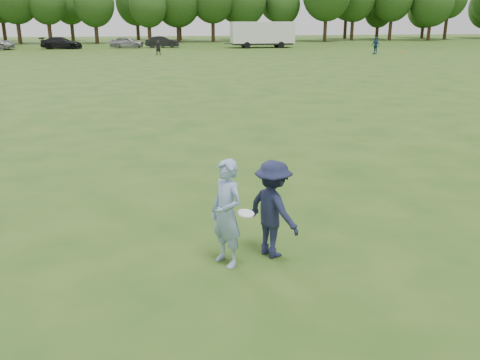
{
  "coord_description": "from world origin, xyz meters",
  "views": [
    {
      "loc": [
        -1.71,
        -7.32,
        3.97
      ],
      "look_at": [
        -0.21,
        1.39,
        1.1
      ],
      "focal_mm": 38.0,
      "sensor_mm": 36.0,
      "label": 1
    }
  ],
  "objects_px": {
    "thrower": "(227,213)",
    "defender": "(273,209)",
    "field_cone": "(403,52)",
    "car_f": "(162,42)",
    "player_far_b": "(375,46)",
    "car_d": "(61,43)",
    "car_e": "(127,42)",
    "player_far_d": "(158,47)",
    "cargo_trailer": "(262,33)"
  },
  "relations": [
    {
      "from": "thrower",
      "to": "cargo_trailer",
      "type": "relative_size",
      "value": 0.2
    },
    {
      "from": "car_d",
      "to": "car_e",
      "type": "relative_size",
      "value": 1.18
    },
    {
      "from": "car_d",
      "to": "car_f",
      "type": "xyz_separation_m",
      "value": [
        12.4,
        0.7,
        -0.01
      ]
    },
    {
      "from": "thrower",
      "to": "defender",
      "type": "height_order",
      "value": "thrower"
    },
    {
      "from": "player_far_d",
      "to": "car_d",
      "type": "relative_size",
      "value": 0.31
    },
    {
      "from": "defender",
      "to": "player_far_b",
      "type": "bearing_deg",
      "value": -55.88
    },
    {
      "from": "player_far_d",
      "to": "field_cone",
      "type": "height_order",
      "value": "player_far_d"
    },
    {
      "from": "thrower",
      "to": "defender",
      "type": "distance_m",
      "value": 0.84
    },
    {
      "from": "car_f",
      "to": "defender",
      "type": "bearing_deg",
      "value": -176.6
    },
    {
      "from": "player_far_d",
      "to": "car_d",
      "type": "height_order",
      "value": "player_far_d"
    },
    {
      "from": "player_far_d",
      "to": "car_e",
      "type": "distance_m",
      "value": 13.49
    },
    {
      "from": "player_far_b",
      "to": "field_cone",
      "type": "height_order",
      "value": "player_far_b"
    },
    {
      "from": "player_far_d",
      "to": "cargo_trailer",
      "type": "xyz_separation_m",
      "value": [
        13.42,
        10.46,
        1.0
      ]
    },
    {
      "from": "defender",
      "to": "car_d",
      "type": "xyz_separation_m",
      "value": [
        -12.66,
        60.03,
        -0.13
      ]
    },
    {
      "from": "field_cone",
      "to": "cargo_trailer",
      "type": "distance_m",
      "value": 18.15
    },
    {
      "from": "thrower",
      "to": "player_far_d",
      "type": "xyz_separation_m",
      "value": [
        -0.2,
        47.95,
        -0.13
      ]
    },
    {
      "from": "player_far_b",
      "to": "car_d",
      "type": "relative_size",
      "value": 0.36
    },
    {
      "from": "thrower",
      "to": "field_cone",
      "type": "height_order",
      "value": "thrower"
    },
    {
      "from": "car_d",
      "to": "player_far_d",
      "type": "bearing_deg",
      "value": -131.59
    },
    {
      "from": "thrower",
      "to": "player_far_b",
      "type": "xyz_separation_m",
      "value": [
        22.74,
        45.14,
        -0.01
      ]
    },
    {
      "from": "defender",
      "to": "car_f",
      "type": "height_order",
      "value": "defender"
    },
    {
      "from": "thrower",
      "to": "car_d",
      "type": "xyz_separation_m",
      "value": [
        -11.84,
        60.22,
        -0.19
      ]
    },
    {
      "from": "car_f",
      "to": "field_cone",
      "type": "bearing_deg",
      "value": -116.5
    },
    {
      "from": "player_far_b",
      "to": "car_d",
      "type": "distance_m",
      "value": 37.72
    },
    {
      "from": "defender",
      "to": "player_far_d",
      "type": "bearing_deg",
      "value": -28.66
    },
    {
      "from": "player_far_b",
      "to": "car_f",
      "type": "xyz_separation_m",
      "value": [
        -22.18,
        15.77,
        -0.19
      ]
    },
    {
      "from": "car_e",
      "to": "player_far_b",
      "type": "bearing_deg",
      "value": -112.66
    },
    {
      "from": "player_far_b",
      "to": "car_f",
      "type": "relative_size",
      "value": 0.42
    },
    {
      "from": "defender",
      "to": "player_far_b",
      "type": "distance_m",
      "value": 50.01
    },
    {
      "from": "player_far_d",
      "to": "car_f",
      "type": "xyz_separation_m",
      "value": [
        0.76,
        12.97,
        -0.06
      ]
    },
    {
      "from": "player_far_d",
      "to": "car_e",
      "type": "bearing_deg",
      "value": 110.18
    },
    {
      "from": "player_far_d",
      "to": "car_f",
      "type": "height_order",
      "value": "player_far_d"
    },
    {
      "from": "car_e",
      "to": "cargo_trailer",
      "type": "height_order",
      "value": "cargo_trailer"
    },
    {
      "from": "car_e",
      "to": "cargo_trailer",
      "type": "xyz_separation_m",
      "value": [
        17.14,
        -2.51,
        1.06
      ]
    },
    {
      "from": "player_far_b",
      "to": "player_far_d",
      "type": "bearing_deg",
      "value": -119.14
    },
    {
      "from": "thrower",
      "to": "defender",
      "type": "xyz_separation_m",
      "value": [
        0.82,
        0.19,
        -0.05
      ]
    },
    {
      "from": "player_far_d",
      "to": "thrower",
      "type": "bearing_deg",
      "value": -85.61
    },
    {
      "from": "player_far_b",
      "to": "player_far_d",
      "type": "distance_m",
      "value": 23.11
    },
    {
      "from": "player_far_b",
      "to": "thrower",
      "type": "bearing_deg",
      "value": -48.91
    },
    {
      "from": "player_far_b",
      "to": "car_d",
      "type": "bearing_deg",
      "value": -135.73
    },
    {
      "from": "player_far_b",
      "to": "field_cone",
      "type": "bearing_deg",
      "value": 82.75
    },
    {
      "from": "car_f",
      "to": "car_e",
      "type": "bearing_deg",
      "value": 93.16
    },
    {
      "from": "player_far_b",
      "to": "car_e",
      "type": "bearing_deg",
      "value": -142.77
    },
    {
      "from": "player_far_d",
      "to": "cargo_trailer",
      "type": "relative_size",
      "value": 0.17
    },
    {
      "from": "car_d",
      "to": "car_e",
      "type": "height_order",
      "value": "car_d"
    },
    {
      "from": "car_f",
      "to": "field_cone",
      "type": "distance_m",
      "value": 29.86
    },
    {
      "from": "defender",
      "to": "car_e",
      "type": "relative_size",
      "value": 0.41
    },
    {
      "from": "thrower",
      "to": "field_cone",
      "type": "bearing_deg",
      "value": 118.66
    },
    {
      "from": "player_far_d",
      "to": "cargo_trailer",
      "type": "height_order",
      "value": "cargo_trailer"
    },
    {
      "from": "thrower",
      "to": "defender",
      "type": "relative_size",
      "value": 1.06
    }
  ]
}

